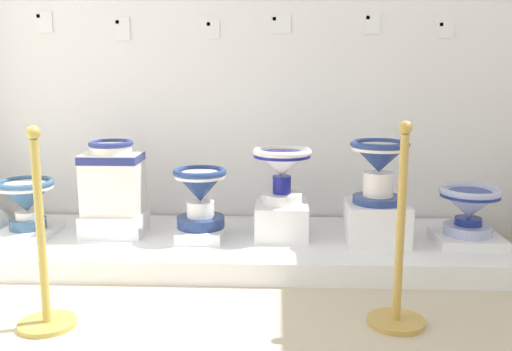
% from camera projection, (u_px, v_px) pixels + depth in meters
% --- Properties ---
extents(wall_back, '(4.08, 0.06, 2.83)m').
position_uv_depth(wall_back, '(246.00, 38.00, 3.95)').
color(wall_back, white).
rests_on(wall_back, ground_plane).
extents(display_platform, '(3.35, 1.03, 0.13)m').
position_uv_depth(display_platform, '(241.00, 247.00, 3.64)').
color(display_platform, white).
rests_on(display_platform, ground_plane).
extents(plinth_block_slender_white, '(0.34, 0.39, 0.04)m').
position_uv_depth(plinth_block_slender_white, '(29.00, 231.00, 3.67)').
color(plinth_block_slender_white, white).
rests_on(plinth_block_slender_white, display_platform).
extents(antique_toilet_slender_white, '(0.37, 0.37, 0.32)m').
position_uv_depth(antique_toilet_slender_white, '(26.00, 197.00, 3.63)').
color(antique_toilet_slender_white, '#375B7D').
rests_on(antique_toilet_slender_white, plinth_block_slender_white).
extents(plinth_block_broad_patterned, '(0.39, 0.32, 0.14)m').
position_uv_depth(plinth_block_broad_patterned, '(115.00, 223.00, 3.68)').
color(plinth_block_broad_patterned, white).
rests_on(plinth_block_broad_patterned, display_platform).
extents(antique_toilet_broad_patterned, '(0.37, 0.28, 0.47)m').
position_uv_depth(antique_toilet_broad_patterned, '(112.00, 176.00, 3.62)').
color(antique_toilet_broad_patterned, white).
rests_on(antique_toilet_broad_patterned, plinth_block_broad_patterned).
extents(plinth_block_leftmost, '(0.28, 0.37, 0.07)m').
position_uv_depth(plinth_block_leftmost, '(201.00, 232.00, 3.60)').
color(plinth_block_leftmost, white).
rests_on(plinth_block_leftmost, display_platform).
extents(antique_toilet_leftmost, '(0.34, 0.34, 0.38)m').
position_uv_depth(antique_toilet_leftmost, '(200.00, 192.00, 3.55)').
color(antique_toilet_leftmost, navy).
rests_on(antique_toilet_leftmost, plinth_block_leftmost).
extents(plinth_block_tall_cobalt, '(0.33, 0.39, 0.22)m').
position_uv_depth(plinth_block_tall_cobalt, '(281.00, 220.00, 3.62)').
color(plinth_block_tall_cobalt, white).
rests_on(plinth_block_tall_cobalt, display_platform).
extents(antique_toilet_tall_cobalt, '(0.38, 0.38, 0.36)m').
position_uv_depth(antique_toilet_tall_cobalt, '(282.00, 166.00, 3.56)').
color(antique_toilet_tall_cobalt, white).
rests_on(antique_toilet_tall_cobalt, plinth_block_tall_cobalt).
extents(plinth_block_rightmost, '(0.37, 0.36, 0.25)m').
position_uv_depth(plinth_block_rightmost, '(377.00, 222.00, 3.50)').
color(plinth_block_rightmost, white).
rests_on(plinth_block_rightmost, display_platform).
extents(antique_toilet_rightmost, '(0.36, 0.36, 0.39)m').
position_uv_depth(antique_toilet_rightmost, '(379.00, 163.00, 3.43)').
color(antique_toilet_rightmost, navy).
rests_on(antique_toilet_rightmost, plinth_block_rightmost).
extents(plinth_block_central_ornate, '(0.40, 0.37, 0.06)m').
position_uv_depth(plinth_block_central_ornate, '(467.00, 239.00, 3.49)').
color(plinth_block_central_ornate, white).
rests_on(plinth_block_central_ornate, display_platform).
extents(antique_toilet_central_ornate, '(0.37, 0.37, 0.30)m').
position_uv_depth(antique_toilet_central_ornate, '(469.00, 205.00, 3.45)').
color(antique_toilet_central_ornate, '#A9B2DE').
rests_on(antique_toilet_central_ornate, plinth_block_central_ornate).
extents(info_placard_first, '(0.12, 0.01, 0.15)m').
position_uv_depth(info_placard_first, '(44.00, 22.00, 3.95)').
color(info_placard_first, white).
extents(info_placard_second, '(0.11, 0.01, 0.16)m').
position_uv_depth(info_placard_second, '(122.00, 29.00, 3.93)').
color(info_placard_second, white).
extents(info_placard_third, '(0.09, 0.01, 0.13)m').
position_uv_depth(info_placard_third, '(213.00, 29.00, 3.91)').
color(info_placard_third, white).
extents(info_placard_fourth, '(0.14, 0.01, 0.12)m').
position_uv_depth(info_placard_fourth, '(281.00, 24.00, 3.88)').
color(info_placard_fourth, white).
extents(info_placard_fifth, '(0.10, 0.01, 0.14)m').
position_uv_depth(info_placard_fifth, '(372.00, 24.00, 3.86)').
color(info_placard_fifth, white).
extents(info_placard_sixth, '(0.10, 0.01, 0.11)m').
position_uv_depth(info_placard_sixth, '(446.00, 29.00, 3.84)').
color(info_placard_sixth, white).
extents(stanchion_post_near_left, '(0.27, 0.27, 0.96)m').
position_uv_depth(stanchion_post_near_left, '(44.00, 273.00, 2.61)').
color(stanchion_post_near_left, '#B79F45').
rests_on(stanchion_post_near_left, ground_plane).
extents(stanchion_post_near_right, '(0.28, 0.28, 0.97)m').
position_uv_depth(stanchion_post_near_right, '(398.00, 271.00, 2.64)').
color(stanchion_post_near_right, gold).
rests_on(stanchion_post_near_right, ground_plane).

